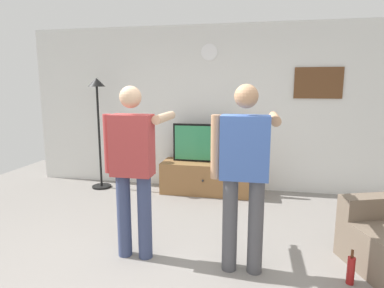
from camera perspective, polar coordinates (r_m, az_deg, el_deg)
ground_plane at (r=3.12m, az=-4.25°, el=-23.42°), size 8.40×8.40×0.00m
back_wall at (r=5.51m, az=3.79°, el=6.19°), size 6.40×0.10×2.70m
tv_stand at (r=5.37m, az=2.39°, el=-5.82°), size 1.42×0.58×0.50m
television at (r=5.29m, az=2.51°, el=0.17°), size 1.09×0.07×0.62m
wall_clock at (r=5.48m, az=3.03°, el=15.70°), size 0.26×0.03×0.26m
framed_picture at (r=5.48m, az=21.15°, el=9.90°), size 0.72×0.04×0.48m
floor_lamp at (r=5.66m, az=-16.07°, el=5.66°), size 0.32×0.32×1.85m
person_standing_nearer_lamp at (r=3.26m, az=-10.22°, el=-3.29°), size 0.58×0.78×1.72m
person_standing_nearer_couch at (r=2.98m, az=9.11°, el=-4.17°), size 0.61×0.78×1.74m
beverage_bottle at (r=3.37m, az=25.94°, el=-19.15°), size 0.07×0.07×0.32m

